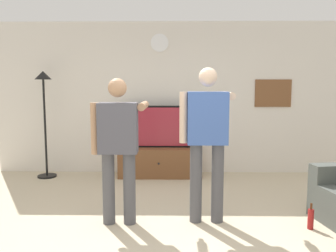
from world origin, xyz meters
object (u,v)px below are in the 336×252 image
Objects in this scene: person_standing_nearer_couch at (207,135)px; wall_clock at (160,43)px; floor_lamp at (44,102)px; person_standing_nearer_lamp at (119,142)px; framed_picture at (273,93)px; television at (159,127)px; beverage_bottle at (311,219)px; tv_stand at (159,162)px.

wall_clock is at bearing 105.28° from person_standing_nearer_couch.
person_standing_nearer_lamp is (1.58, -2.01, -0.36)m from floor_lamp.
person_standing_nearer_couch is at bearing -120.93° from framed_picture.
framed_picture is (2.02, 0.00, -0.88)m from wall_clock.
floor_lamp is 1.02× the size of person_standing_nearer_couch.
floor_lamp reaches higher than person_standing_nearer_couch.
floor_lamp is at bearing -176.38° from television.
person_standing_nearer_couch reaches higher than person_standing_nearer_lamp.
floor_lamp reaches higher than beverage_bottle.
wall_clock is at bearing 10.66° from floor_lamp.
person_standing_nearer_lamp is (-2.39, -2.38, -0.50)m from framed_picture.
beverage_bottle is at bearing -54.96° from wall_clock.
television is 0.72× the size of floor_lamp.
television reaches higher than tv_stand.
television is at bearing 106.98° from person_standing_nearer_couch.
beverage_bottle is at bearing -30.05° from floor_lamp.
person_standing_nearer_lamp is at bearing -100.16° from tv_stand.
wall_clock is at bearing 90.00° from tv_stand.
floor_lamp is (-1.95, -0.12, 0.43)m from television.
floor_lamp is 6.23× the size of beverage_bottle.
beverage_bottle is (1.14, -0.21, -0.91)m from person_standing_nearer_couch.
person_standing_nearer_lamp is (-0.37, -2.09, 0.69)m from tv_stand.
person_standing_nearer_couch is (1.01, 0.07, 0.08)m from person_standing_nearer_lamp.
beverage_bottle is (1.77, -2.52, -2.21)m from wall_clock.
framed_picture is at bearing 84.28° from beverage_bottle.
framed_picture reaches higher than tv_stand.
beverage_bottle is at bearing -52.17° from television.
wall_clock reaches higher than person_standing_nearer_couch.
beverage_bottle is (2.14, -0.14, -0.83)m from person_standing_nearer_lamp.
wall_clock reaches higher than framed_picture.
television is 2.17m from person_standing_nearer_lamp.
television is at bearing -90.00° from wall_clock.
person_standing_nearer_couch is (-1.39, -2.32, -0.42)m from framed_picture.
framed_picture reaches higher than person_standing_nearer_lamp.
wall_clock is (0.00, 0.24, 1.46)m from television.
person_standing_nearer_couch is at bearing -74.72° from wall_clock.
person_standing_nearer_lamp reaches higher than television.
person_standing_nearer_lamp is 1.01m from person_standing_nearer_couch.
wall_clock is 2.23m from floor_lamp.
floor_lamp is at bearing -177.73° from tv_stand.
wall_clock is 0.17× the size of floor_lamp.
person_standing_nearer_lamp is at bearing -176.19° from person_standing_nearer_couch.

